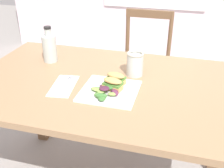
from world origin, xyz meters
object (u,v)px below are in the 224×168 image
object	(u,v)px
dining_table	(108,104)
chair_wooden_far	(144,67)
plate_lunch	(110,91)
fork_on_napkin	(65,83)
sandwich_half_back	(116,78)
mason_jar_iced_tea	(135,65)
sandwich_half_front	(113,84)
bottle_cold_brew	(50,49)

from	to	relation	value
dining_table	chair_wooden_far	world-z (taller)	chair_wooden_far
plate_lunch	fork_on_napkin	size ratio (longest dim) A/B	1.37
dining_table	plate_lunch	xyz separation A→B (m)	(0.03, -0.08, 0.13)
dining_table	fork_on_napkin	xyz separation A→B (m)	(-0.19, -0.07, 0.13)
sandwich_half_back	mason_jar_iced_tea	size ratio (longest dim) A/B	0.81
plate_lunch	sandwich_half_back	xyz separation A→B (m)	(0.01, 0.07, 0.03)
chair_wooden_far	sandwich_half_back	world-z (taller)	chair_wooden_far
plate_lunch	mason_jar_iced_tea	distance (m)	0.22
mason_jar_iced_tea	sandwich_half_back	bearing A→B (deg)	-114.07
chair_wooden_far	plate_lunch	bearing A→B (deg)	-90.93
chair_wooden_far	sandwich_half_front	xyz separation A→B (m)	(-0.00, -0.93, 0.33)
sandwich_half_front	fork_on_napkin	xyz separation A→B (m)	(-0.24, 0.00, -0.03)
chair_wooden_far	plate_lunch	distance (m)	0.99
dining_table	chair_wooden_far	xyz separation A→B (m)	(0.05, 0.86, -0.17)
chair_wooden_far	dining_table	bearing A→B (deg)	-93.25
dining_table	fork_on_napkin	world-z (taller)	fork_on_napkin
fork_on_napkin	dining_table	bearing A→B (deg)	20.61
dining_table	sandwich_half_front	size ratio (longest dim) A/B	14.03
sandwich_half_front	bottle_cold_brew	xyz separation A→B (m)	(-0.43, 0.24, 0.03)
sandwich_half_back	fork_on_napkin	distance (m)	0.25
fork_on_napkin	chair_wooden_far	bearing A→B (deg)	75.46
mason_jar_iced_tea	fork_on_napkin	bearing A→B (deg)	-147.28
sandwich_half_back	mason_jar_iced_tea	world-z (taller)	mason_jar_iced_tea
dining_table	plate_lunch	size ratio (longest dim) A/B	5.39
sandwich_half_front	plate_lunch	bearing A→B (deg)	-135.80
fork_on_napkin	plate_lunch	bearing A→B (deg)	-2.93
plate_lunch	chair_wooden_far	bearing A→B (deg)	89.07
sandwich_half_back	sandwich_half_front	bearing A→B (deg)	-92.10
sandwich_half_back	fork_on_napkin	xyz separation A→B (m)	(-0.24, -0.06, -0.03)
chair_wooden_far	fork_on_napkin	world-z (taller)	chair_wooden_far
dining_table	mason_jar_iced_tea	bearing A→B (deg)	48.19
plate_lunch	fork_on_napkin	bearing A→B (deg)	177.07
sandwich_half_front	fork_on_napkin	bearing A→B (deg)	179.83
sandwich_half_front	bottle_cold_brew	size ratio (longest dim) A/B	0.49
mason_jar_iced_tea	chair_wooden_far	bearing A→B (deg)	94.59
plate_lunch	mason_jar_iced_tea	world-z (taller)	mason_jar_iced_tea
mason_jar_iced_tea	bottle_cold_brew	bearing A→B (deg)	174.53
plate_lunch	bottle_cold_brew	world-z (taller)	bottle_cold_brew
sandwich_half_front	bottle_cold_brew	bearing A→B (deg)	150.76
bottle_cold_brew	dining_table	bearing A→B (deg)	-23.52
plate_lunch	bottle_cold_brew	distance (m)	0.49
bottle_cold_brew	sandwich_half_back	bearing A→B (deg)	-23.07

